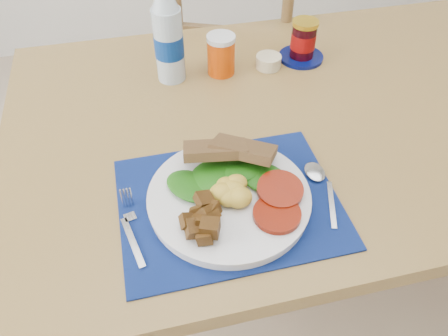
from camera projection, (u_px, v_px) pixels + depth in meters
name	position (u px, v px, depth m)	size (l,w,h in m)	color
ground	(300.00, 330.00, 1.42)	(4.00, 4.00, 0.00)	tan
table	(305.00, 136.00, 1.08)	(1.40, 0.90, 0.75)	brown
chair_far	(235.00, 54.00, 1.57)	(0.52, 0.51, 1.09)	brown
placemat	(229.00, 202.00, 0.82)	(0.41, 0.32, 0.00)	black
breakfast_plate	(226.00, 196.00, 0.80)	(0.30, 0.30, 0.07)	silver
fork	(131.00, 226.00, 0.78)	(0.03, 0.16, 0.00)	#B2B5BA
spoon	(320.00, 182.00, 0.85)	(0.05, 0.17, 0.00)	#B2B5BA
water_bottle	(168.00, 39.00, 1.04)	(0.07, 0.07, 0.24)	#ADBFCC
juice_glass	(221.00, 56.00, 1.10)	(0.07, 0.07, 0.10)	#D04105
ramekin	(268.00, 62.00, 1.14)	(0.07, 0.07, 0.03)	beige
jam_on_saucer	(303.00, 42.00, 1.15)	(0.12, 0.12, 0.11)	#040C49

